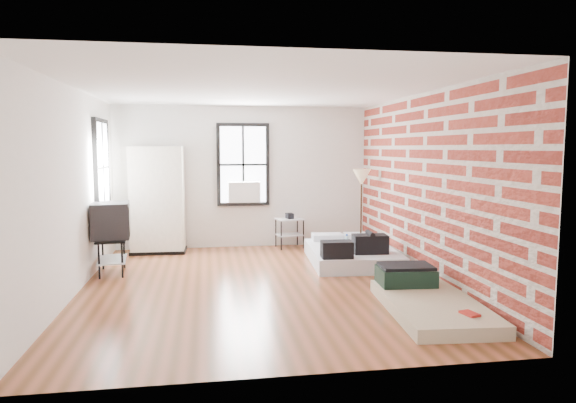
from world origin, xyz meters
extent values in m
plane|color=brown|center=(0.00, 0.00, 0.00)|extent=(6.00, 6.00, 0.00)
cube|color=silver|center=(0.00, 3.00, 1.40)|extent=(5.00, 0.01, 2.80)
cube|color=silver|center=(0.00, -3.00, 1.40)|extent=(5.00, 0.01, 2.80)
cube|color=silver|center=(-2.50, 0.00, 1.40)|extent=(0.01, 6.00, 2.80)
cube|color=maroon|center=(2.50, 0.00, 1.40)|extent=(0.02, 6.00, 2.80)
cube|color=white|center=(0.00, 0.00, 2.80)|extent=(5.00, 6.00, 0.01)
cube|color=white|center=(0.00, 2.95, 1.65)|extent=(0.90, 0.02, 1.50)
cube|color=black|center=(-0.48, 2.97, 1.65)|extent=(0.07, 0.08, 1.64)
cube|color=black|center=(0.48, 2.97, 1.65)|extent=(0.07, 0.08, 1.64)
cube|color=black|center=(0.00, 2.97, 2.44)|extent=(0.90, 0.08, 0.07)
cube|color=black|center=(0.00, 2.97, 0.86)|extent=(0.90, 0.08, 0.07)
cube|color=black|center=(0.00, 2.94, 1.65)|extent=(0.04, 0.02, 1.50)
cube|color=black|center=(0.00, 2.94, 1.65)|extent=(0.90, 0.02, 0.04)
cube|color=white|center=(0.00, 2.83, 1.12)|extent=(0.62, 0.30, 0.40)
cube|color=white|center=(-2.45, 1.80, 1.65)|extent=(0.02, 0.90, 1.50)
cube|color=black|center=(-2.47, 1.32, 1.65)|extent=(0.08, 0.07, 1.64)
cube|color=black|center=(-2.47, 2.29, 1.65)|extent=(0.08, 0.07, 1.64)
cube|color=black|center=(-2.47, 1.80, 2.44)|extent=(0.08, 0.90, 0.07)
cube|color=black|center=(-2.47, 1.80, 0.86)|extent=(0.08, 0.90, 0.07)
cube|color=black|center=(-2.44, 1.80, 1.65)|extent=(0.02, 0.04, 1.50)
cube|color=black|center=(-2.44, 1.80, 1.65)|extent=(0.02, 0.90, 0.04)
cube|color=white|center=(1.75, 1.24, 0.13)|extent=(1.56, 2.03, 0.25)
cube|color=white|center=(1.50, 2.03, 0.32)|extent=(0.58, 0.39, 0.12)
cube|color=white|center=(2.11, 1.98, 0.32)|extent=(0.58, 0.39, 0.12)
cube|color=black|center=(1.92, 0.77, 0.41)|extent=(0.58, 0.36, 0.31)
cylinder|color=black|center=(1.92, 0.77, 0.58)|extent=(0.11, 0.36, 0.08)
cube|color=black|center=(1.29, 0.51, 0.39)|extent=(0.51, 0.34, 0.26)
cylinder|color=silver|center=(1.64, 1.20, 0.37)|extent=(0.07, 0.07, 0.22)
cylinder|color=#1843A9|center=(1.64, 1.20, 0.49)|extent=(0.04, 0.04, 0.03)
cube|color=tan|center=(1.95, -1.56, 0.08)|extent=(1.19, 2.05, 0.16)
cube|color=black|center=(1.90, -0.82, 0.27)|extent=(0.76, 0.57, 0.23)
cube|color=black|center=(1.90, -0.82, 0.41)|extent=(0.72, 0.53, 0.04)
cube|color=#AC221B|center=(2.11, -2.14, 0.17)|extent=(0.18, 0.23, 0.03)
cube|color=black|center=(-1.64, 2.65, 0.03)|extent=(1.04, 0.62, 0.06)
cube|color=#F1E6CA|center=(-1.64, 2.65, 1.03)|extent=(0.99, 0.57, 1.95)
cylinder|color=black|center=(0.70, 2.51, 0.29)|extent=(0.02, 0.02, 0.58)
cylinder|color=black|center=(1.15, 2.58, 0.29)|extent=(0.02, 0.02, 0.58)
cylinder|color=black|center=(0.64, 2.86, 0.29)|extent=(0.02, 0.02, 0.58)
cylinder|color=black|center=(1.09, 2.93, 0.29)|extent=(0.02, 0.02, 0.58)
cube|color=silver|center=(0.89, 2.72, 0.58)|extent=(0.59, 0.50, 0.02)
cube|color=silver|center=(0.89, 2.72, 0.26)|extent=(0.56, 0.48, 0.02)
cube|color=black|center=(0.89, 2.72, 0.64)|extent=(0.16, 0.21, 0.10)
cylinder|color=black|center=(2.15, 2.02, 0.01)|extent=(0.23, 0.23, 0.03)
cylinder|color=black|center=(2.15, 2.02, 0.71)|extent=(0.03, 0.03, 1.37)
cone|color=#D9BD8B|center=(2.15, 2.02, 1.43)|extent=(0.34, 0.34, 0.30)
cylinder|color=black|center=(-2.35, 0.73, 0.28)|extent=(0.03, 0.03, 0.56)
cylinder|color=black|center=(-2.02, 0.77, 0.28)|extent=(0.03, 0.03, 0.56)
cylinder|color=black|center=(-2.42, 1.40, 0.28)|extent=(0.03, 0.03, 0.56)
cylinder|color=black|center=(-2.09, 1.43, 0.28)|extent=(0.03, 0.03, 0.56)
cube|color=black|center=(-2.22, 1.08, 0.56)|extent=(0.53, 0.84, 0.03)
cube|color=silver|center=(-2.22, 1.08, 0.22)|extent=(0.50, 0.82, 0.02)
cube|color=black|center=(-2.22, 1.08, 0.85)|extent=(0.62, 0.70, 0.56)
cube|color=black|center=(-1.94, 1.11, 0.85)|extent=(0.08, 0.53, 0.45)
camera|label=1|loc=(-0.72, -7.24, 1.99)|focal=32.00mm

